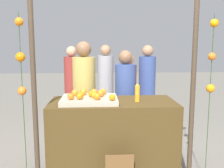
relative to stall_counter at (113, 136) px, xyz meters
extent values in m
cube|color=#4C3819|center=(0.00, 0.00, 0.00)|extent=(1.61, 0.74, 0.94)
cube|color=#B2AD99|center=(-0.30, -0.03, 0.50)|extent=(0.70, 0.56, 0.06)
sphere|color=orange|center=(-0.20, -0.18, 0.57)|extent=(0.08, 0.08, 0.08)
sphere|color=orange|center=(-0.40, -0.08, 0.56)|extent=(0.07, 0.07, 0.07)
sphere|color=orange|center=(-0.02, -0.23, 0.57)|extent=(0.08, 0.08, 0.08)
sphere|color=orange|center=(-0.24, 0.11, 0.57)|extent=(0.08, 0.08, 0.08)
sphere|color=orange|center=(-0.16, -0.01, 0.57)|extent=(0.09, 0.09, 0.09)
sphere|color=orange|center=(-0.49, 0.07, 0.57)|extent=(0.08, 0.08, 0.08)
sphere|color=orange|center=(-0.12, 0.14, 0.57)|extent=(0.08, 0.08, 0.08)
sphere|color=orange|center=(-0.38, 0.11, 0.57)|extent=(0.09, 0.09, 0.09)
sphere|color=orange|center=(-0.23, -0.09, 0.56)|extent=(0.07, 0.07, 0.07)
sphere|color=orange|center=(-0.41, -0.15, 0.56)|extent=(0.07, 0.07, 0.07)
sphere|color=orange|center=(-0.27, -0.01, 0.57)|extent=(0.08, 0.08, 0.08)
sphere|color=orange|center=(-0.52, -0.16, 0.57)|extent=(0.08, 0.08, 0.08)
cylinder|color=orange|center=(0.31, -0.04, 0.57)|extent=(0.06, 0.06, 0.21)
cylinder|color=yellow|center=(0.31, -0.04, 0.68)|extent=(0.03, 0.03, 0.02)
cylinder|color=tan|center=(-0.39, 0.63, 0.27)|extent=(0.34, 0.34, 1.47)
sphere|color=brown|center=(-0.39, 0.63, 1.12)|extent=(0.23, 0.23, 0.23)
cylinder|color=#384C8C|center=(0.23, 0.65, 0.21)|extent=(0.32, 0.32, 1.36)
sphere|color=brown|center=(0.23, 0.65, 1.00)|extent=(0.21, 0.21, 0.21)
cylinder|color=maroon|center=(-0.73, 2.18, 0.24)|extent=(0.33, 0.33, 1.41)
sphere|color=tan|center=(-0.73, 2.18, 1.05)|extent=(0.22, 0.22, 0.22)
cylinder|color=maroon|center=(0.38, 1.47, 0.18)|extent=(0.30, 0.30, 1.29)
sphere|color=#A87A59|center=(0.38, 1.47, 0.92)|extent=(0.20, 0.20, 0.20)
cylinder|color=#99999E|center=(-0.02, 2.15, 0.25)|extent=(0.33, 0.33, 1.43)
sphere|color=#A87A59|center=(-0.02, 2.15, 1.08)|extent=(0.22, 0.22, 0.22)
cylinder|color=#384C8C|center=(0.79, 1.79, 0.25)|extent=(0.33, 0.33, 1.43)
sphere|color=#A87A59|center=(0.79, 1.79, 1.07)|extent=(0.22, 0.22, 0.22)
cylinder|color=#473828|center=(-0.88, -0.41, 0.60)|extent=(0.06, 0.06, 2.14)
cylinder|color=#473828|center=(0.88, -0.41, 0.60)|extent=(0.06, 0.06, 2.14)
cylinder|color=#2D4C23|center=(-1.00, -0.43, 0.53)|extent=(0.01, 0.01, 1.99)
sphere|color=orange|center=(-1.00, -0.44, 1.42)|extent=(0.09, 0.09, 0.09)
sphere|color=orange|center=(-1.01, -0.43, 1.05)|extent=(0.10, 0.10, 0.10)
sphere|color=orange|center=(-1.01, -0.43, 0.69)|extent=(0.09, 0.09, 0.09)
cylinder|color=#2D4C23|center=(1.09, -0.40, 0.53)|extent=(0.01, 0.01, 1.99)
sphere|color=orange|center=(1.10, -0.39, 1.42)|extent=(0.09, 0.09, 0.09)
sphere|color=orange|center=(1.08, -0.41, 1.05)|extent=(0.09, 0.09, 0.09)
sphere|color=orange|center=(1.09, -0.39, 0.69)|extent=(0.10, 0.10, 0.10)
camera|label=1|loc=(-0.19, -3.18, 1.18)|focal=40.84mm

